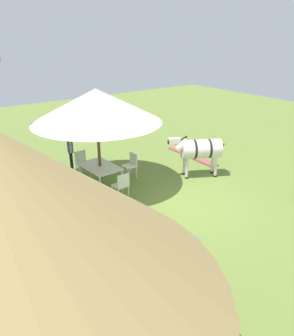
{
  "coord_description": "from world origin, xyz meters",
  "views": [
    {
      "loc": [
        -6.87,
        6.14,
        4.97
      ],
      "look_at": [
        0.86,
        0.44,
        1.0
      ],
      "focal_mm": 35.37,
      "sensor_mm": 36.0,
      "label": 1
    }
  ],
  "objects_px": {
    "patio_chair_near_lawn": "(122,184)",
    "striped_lounge_chair": "(182,240)",
    "zebra_by_umbrella": "(56,194)",
    "patio_chair_west_end": "(69,184)",
    "shade_umbrella": "(96,106)",
    "patio_dining_table": "(100,168)",
    "zebra_nearest_camera": "(200,149)",
    "patio_chair_near_hut": "(82,161)",
    "guest_beside_umbrella": "(70,147)",
    "patio_chair_east_end": "(131,164)"
  },
  "relations": [
    {
      "from": "patio_chair_near_lawn",
      "to": "striped_lounge_chair",
      "type": "bearing_deg",
      "value": -96.67
    },
    {
      "from": "zebra_by_umbrella",
      "to": "patio_chair_west_end",
      "type": "bearing_deg",
      "value": 66.34
    },
    {
      "from": "shade_umbrella",
      "to": "striped_lounge_chair",
      "type": "bearing_deg",
      "value": 177.75
    },
    {
      "from": "patio_dining_table",
      "to": "zebra_nearest_camera",
      "type": "distance_m",
      "value": 3.63
    },
    {
      "from": "striped_lounge_chair",
      "to": "patio_dining_table",
      "type": "bearing_deg",
      "value": 162.39
    },
    {
      "from": "patio_chair_near_lawn",
      "to": "zebra_by_umbrella",
      "type": "relative_size",
      "value": 0.38
    },
    {
      "from": "patio_dining_table",
      "to": "patio_chair_near_hut",
      "type": "xyz_separation_m",
      "value": [
        1.28,
        0.06,
        -0.14
      ]
    },
    {
      "from": "patio_dining_table",
      "to": "zebra_by_umbrella",
      "type": "xyz_separation_m",
      "value": [
        -1.62,
        2.19,
        0.33
      ]
    },
    {
      "from": "guest_beside_umbrella",
      "to": "striped_lounge_chair",
      "type": "xyz_separation_m",
      "value": [
        -6.17,
        -0.08,
        -0.7
      ]
    },
    {
      "from": "patio_chair_near_lawn",
      "to": "patio_chair_east_end",
      "type": "xyz_separation_m",
      "value": [
        1.29,
        -1.23,
        0.0
      ]
    },
    {
      "from": "zebra_nearest_camera",
      "to": "shade_umbrella",
      "type": "bearing_deg",
      "value": 96.1
    },
    {
      "from": "patio_chair_west_end",
      "to": "striped_lounge_chair",
      "type": "bearing_deg",
      "value": 3.4
    },
    {
      "from": "patio_chair_near_lawn",
      "to": "patio_chair_east_end",
      "type": "bearing_deg",
      "value": 43.89
    },
    {
      "from": "patio_dining_table",
      "to": "zebra_nearest_camera",
      "type": "xyz_separation_m",
      "value": [
        -1.37,
        -3.34,
        0.36
      ]
    },
    {
      "from": "patio_chair_east_end",
      "to": "patio_chair_west_end",
      "type": "height_order",
      "value": "same"
    },
    {
      "from": "patio_chair_near_lawn",
      "to": "patio_chair_near_hut",
      "type": "bearing_deg",
      "value": 90.17
    },
    {
      "from": "patio_chair_west_end",
      "to": "guest_beside_umbrella",
      "type": "relative_size",
      "value": 0.56
    },
    {
      "from": "patio_dining_table",
      "to": "patio_chair_near_lawn",
      "type": "height_order",
      "value": "patio_chair_near_lawn"
    },
    {
      "from": "patio_chair_near_hut",
      "to": "zebra_nearest_camera",
      "type": "height_order",
      "value": "zebra_nearest_camera"
    },
    {
      "from": "patio_dining_table",
      "to": "zebra_by_umbrella",
      "type": "height_order",
      "value": "zebra_by_umbrella"
    },
    {
      "from": "patio_dining_table",
      "to": "patio_chair_west_end",
      "type": "distance_m",
      "value": 1.29
    },
    {
      "from": "patio_dining_table",
      "to": "patio_chair_near_hut",
      "type": "relative_size",
      "value": 1.71
    },
    {
      "from": "shade_umbrella",
      "to": "patio_chair_west_end",
      "type": "bearing_deg",
      "value": 101.39
    },
    {
      "from": "patio_chair_east_end",
      "to": "shade_umbrella",
      "type": "bearing_deg",
      "value": 90.0
    },
    {
      "from": "patio_chair_west_end",
      "to": "zebra_nearest_camera",
      "type": "height_order",
      "value": "zebra_nearest_camera"
    },
    {
      "from": "patio_dining_table",
      "to": "patio_chair_near_hut",
      "type": "height_order",
      "value": "patio_chair_near_hut"
    },
    {
      "from": "guest_beside_umbrella",
      "to": "patio_chair_west_end",
      "type": "bearing_deg",
      "value": -6.06
    },
    {
      "from": "shade_umbrella",
      "to": "patio_dining_table",
      "type": "height_order",
      "value": "shade_umbrella"
    },
    {
      "from": "striped_lounge_chair",
      "to": "zebra_nearest_camera",
      "type": "distance_m",
      "value": 4.68
    },
    {
      "from": "patio_chair_near_lawn",
      "to": "zebra_nearest_camera",
      "type": "height_order",
      "value": "zebra_nearest_camera"
    },
    {
      "from": "patio_dining_table",
      "to": "patio_chair_near_lawn",
      "type": "distance_m",
      "value": 1.29
    },
    {
      "from": "shade_umbrella",
      "to": "patio_dining_table",
      "type": "distance_m",
      "value": 2.14
    },
    {
      "from": "zebra_by_umbrella",
      "to": "guest_beside_umbrella",
      "type": "bearing_deg",
      "value": 71.19
    },
    {
      "from": "patio_dining_table",
      "to": "striped_lounge_chair",
      "type": "bearing_deg",
      "value": 177.75
    },
    {
      "from": "patio_chair_west_end",
      "to": "zebra_nearest_camera",
      "type": "xyz_separation_m",
      "value": [
        -1.12,
        -4.6,
        0.51
      ]
    },
    {
      "from": "patio_dining_table",
      "to": "guest_beside_umbrella",
      "type": "relative_size",
      "value": 0.96
    },
    {
      "from": "patio_dining_table",
      "to": "patio_chair_east_end",
      "type": "bearing_deg",
      "value": -89.75
    },
    {
      "from": "zebra_by_umbrella",
      "to": "striped_lounge_chair",
      "type": "bearing_deg",
      "value": -42.96
    },
    {
      "from": "patio_chair_near_lawn",
      "to": "striped_lounge_chair",
      "type": "relative_size",
      "value": 1.0
    },
    {
      "from": "guest_beside_umbrella",
      "to": "zebra_nearest_camera",
      "type": "bearing_deg",
      "value": 68.38
    },
    {
      "from": "patio_dining_table",
      "to": "patio_chair_west_end",
      "type": "xyz_separation_m",
      "value": [
        -0.25,
        1.26,
        -0.14
      ]
    },
    {
      "from": "patio_chair_west_end",
      "to": "zebra_by_umbrella",
      "type": "xyz_separation_m",
      "value": [
        -1.37,
        0.93,
        0.47
      ]
    },
    {
      "from": "shade_umbrella",
      "to": "zebra_nearest_camera",
      "type": "height_order",
      "value": "shade_umbrella"
    },
    {
      "from": "shade_umbrella",
      "to": "patio_chair_near_lawn",
      "type": "xyz_separation_m",
      "value": [
        -1.28,
        -0.06,
        -2.28
      ]
    },
    {
      "from": "patio_chair_near_lawn",
      "to": "patio_chair_east_end",
      "type": "relative_size",
      "value": 1.0
    },
    {
      "from": "patio_dining_table",
      "to": "patio_chair_west_end",
      "type": "bearing_deg",
      "value": 101.39
    },
    {
      "from": "patio_chair_near_lawn",
      "to": "guest_beside_umbrella",
      "type": "height_order",
      "value": "guest_beside_umbrella"
    },
    {
      "from": "shade_umbrella",
      "to": "zebra_by_umbrella",
      "type": "relative_size",
      "value": 1.79
    },
    {
      "from": "zebra_nearest_camera",
      "to": "guest_beside_umbrella",
      "type": "bearing_deg",
      "value": 76.88
    },
    {
      "from": "patio_chair_near_lawn",
      "to": "guest_beside_umbrella",
      "type": "distance_m",
      "value": 3.14
    }
  ]
}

